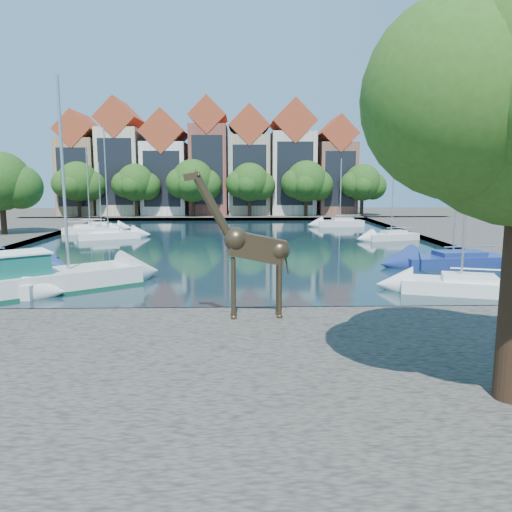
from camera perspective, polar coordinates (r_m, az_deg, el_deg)
The scene contains 28 objects.
ground at distance 21.29m, azimuth -4.04°, elevation -7.13°, with size 160.00×160.00×0.00m, color #38332B.
water_basin at distance 44.84m, azimuth -2.76°, elevation 1.41°, with size 38.00×50.00×0.08m, color black.
near_quay at distance 14.60m, azimuth -5.23°, elevation -13.78°, with size 50.00×14.00×0.50m, color #555149.
far_quay at distance 76.66m, azimuth -2.28°, elevation 4.69°, with size 60.00×16.00×0.50m, color #555149.
right_quay at distance 50.86m, azimuth 26.69°, elevation 1.60°, with size 14.00×52.00×0.50m, color #555149.
townhouse_west_end at distance 80.10m, azimuth -19.24°, elevation 9.47°, with size 5.44×9.18×14.93m.
townhouse_west_mid at distance 78.54m, azimuth -15.03°, elevation 10.32°, with size 5.94×9.18×16.79m.
townhouse_west_inner at distance 77.30m, azimuth -10.24°, elevation 9.85°, with size 6.43×9.18×15.15m.
townhouse_center at distance 76.63m, azimuth -5.37°, elevation 10.72°, with size 5.44×9.18×16.93m.
townhouse_east_inner at distance 76.47m, azimuth -0.80°, elevation 10.29°, with size 5.94×9.18×15.79m.
townhouse_east_mid at distance 76.84m, azimuth 4.14°, elevation 10.54°, with size 6.43×9.18×16.65m.
townhouse_east_end at distance 77.73m, azimuth 8.97°, elevation 9.70°, with size 5.44×9.18×14.43m.
far_tree_far_west at distance 74.52m, azimuth -19.61°, elevation 7.86°, with size 7.28×5.60×7.68m.
far_tree_west at distance 72.48m, azimuth -13.53°, elevation 8.03°, with size 6.76×5.20×7.36m.
far_tree_mid_west at distance 71.27m, azimuth -7.15°, elevation 8.36°, with size 7.80×6.00×8.00m.
far_tree_mid_east at distance 70.96m, azimuth -0.65°, elevation 8.30°, with size 7.02×5.40×7.52m.
far_tree_east at distance 71.54m, azimuth 5.85°, elevation 8.34°, with size 7.54×5.80×7.84m.
far_tree_far_east at distance 72.99m, azimuth 12.14°, elevation 8.08°, with size 6.76×5.20×7.36m.
side_tree_left_far at distance 53.55m, azimuth -27.06°, elevation 7.41°, with size 7.28×5.60×7.88m.
giraffe_statue at distance 19.11m, azimuth -0.73°, elevation 1.04°, with size 3.93×0.76×5.62m.
motorsailer at distance 27.78m, azimuth -23.40°, elevation -2.11°, with size 9.20×7.70×10.89m.
sailboat_left_c at distance 50.20m, azimuth -16.51°, elevation 2.49°, with size 6.04×4.14×10.56m.
sailboat_left_d at distance 55.02m, azimuth -18.43°, elevation 2.96°, with size 5.46×2.22×8.95m.
sailboat_left_e at distance 59.07m, azimuth -17.25°, elevation 3.34°, with size 4.74×1.85×7.56m.
sailboat_right_a at distance 27.35m, azimuth 22.37°, elevation -2.82°, with size 6.15×3.64×11.17m.
sailboat_right_b at distance 35.81m, azimuth 21.58°, elevation -0.20°, with size 7.40×3.43×11.09m.
sailboat_right_c at distance 48.83m, azimuth 15.19°, elevation 2.34°, with size 5.39×3.17×7.79m.
sailboat_right_d at distance 61.32m, azimuth 9.56°, elevation 3.87°, with size 5.73×2.53×8.11m.
Camera 1 is at (0.92, -20.45, 5.87)m, focal length 35.00 mm.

